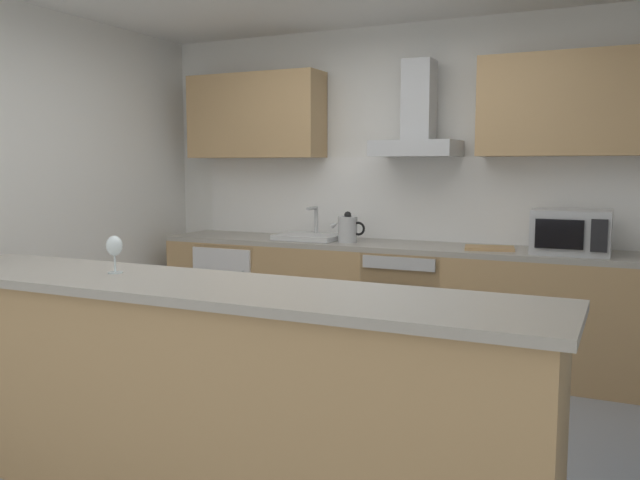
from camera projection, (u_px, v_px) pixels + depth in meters
name	position (u px, v px, depth m)	size (l,w,h in m)	color
ground	(286.00, 437.00, 3.66)	(5.26, 4.94, 0.02)	gray
wall_back	(404.00, 189.00, 5.34)	(5.26, 0.12, 2.60)	white
wall_left	(0.00, 194.00, 4.44)	(0.12, 4.94, 2.60)	white
backsplash_tile	(401.00, 199.00, 5.28)	(3.62, 0.02, 0.66)	white
counter_back	(387.00, 301.00, 5.09)	(3.75, 0.60, 0.90)	tan
counter_island	(203.00, 391.00, 2.91)	(3.10, 0.64, 0.99)	tan
upper_cabinets	(395.00, 111.00, 5.06)	(3.70, 0.32, 0.70)	tan
oven	(410.00, 303.00, 4.99)	(0.60, 0.62, 0.80)	slate
refrigerator	(240.00, 291.00, 5.63)	(0.58, 0.60, 0.85)	white
microwave	(571.00, 232.00, 4.42)	(0.50, 0.38, 0.30)	#B7BABC
sink	(310.00, 236.00, 5.30)	(0.50, 0.40, 0.26)	silver
kettle	(348.00, 229.00, 5.11)	(0.29, 0.15, 0.24)	#B7BABC
range_hood	(418.00, 126.00, 4.95)	(0.62, 0.45, 0.72)	#B7BABC
wine_glass	(114.00, 247.00, 3.09)	(0.08, 0.08, 0.18)	silver
chopping_board	(489.00, 248.00, 4.67)	(0.34, 0.22, 0.02)	tan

